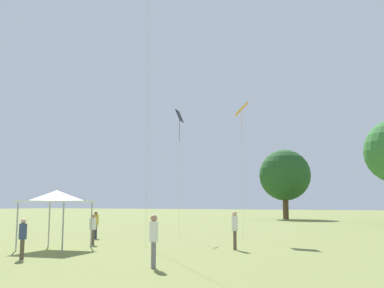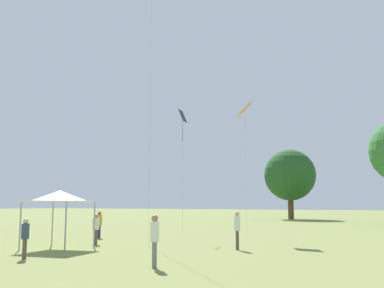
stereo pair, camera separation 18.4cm
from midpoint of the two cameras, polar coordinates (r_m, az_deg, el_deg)
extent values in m
cylinder|color=brown|center=(21.99, 6.03, -12.08)|extent=(0.17, 0.17, 0.89)
cylinder|color=silver|center=(21.94, 6.00, -10.00)|extent=(0.31, 0.31, 0.71)
sphere|color=#DBAD89|center=(21.93, 5.98, -8.81)|extent=(0.24, 0.24, 0.24)
cylinder|color=brown|center=(25.20, -11.95, -11.49)|extent=(0.29, 0.29, 0.80)
cylinder|color=silver|center=(25.16, -11.90, -9.87)|extent=(0.52, 0.52, 0.63)
sphere|color=#A37556|center=(25.14, -11.88, -8.94)|extent=(0.22, 0.22, 0.22)
cylinder|color=brown|center=(19.51, -20.24, -12.41)|extent=(0.24, 0.24, 0.78)
cylinder|color=#334260|center=(19.46, -20.15, -10.36)|extent=(0.43, 0.43, 0.62)
sphere|color=#DBAD89|center=(19.44, -20.09, -9.19)|extent=(0.21, 0.21, 0.21)
cylinder|color=#282D42|center=(29.64, -11.55, -10.85)|extent=(0.28, 0.28, 0.83)
cylinder|color=gold|center=(29.60, -11.51, -9.42)|extent=(0.50, 0.50, 0.66)
sphere|color=brown|center=(29.59, -11.49, -8.60)|extent=(0.22, 0.22, 0.22)
cylinder|color=slate|center=(15.89, -4.46, -13.87)|extent=(0.22, 0.22, 0.89)
cylinder|color=silver|center=(15.82, -4.43, -11.02)|extent=(0.40, 0.40, 0.70)
sphere|color=#A37556|center=(15.80, -4.41, -9.38)|extent=(0.24, 0.24, 0.24)
cube|color=white|center=(23.16, -16.27, -7.01)|extent=(3.19, 3.19, 0.08)
cone|color=white|center=(23.16, -16.24, -6.29)|extent=(3.03, 3.03, 0.50)
cylinder|color=#99999E|center=(24.92, -17.11, -9.68)|extent=(0.07, 0.07, 2.26)
cylinder|color=#99999E|center=(23.57, -12.09, -9.99)|extent=(0.07, 0.07, 2.26)
cylinder|color=#99999E|center=(22.93, -20.77, -9.74)|extent=(0.07, 0.07, 2.26)
cylinder|color=#99999E|center=(21.45, -15.52, -10.14)|extent=(0.07, 0.07, 2.26)
cylinder|color=#BCB7A8|center=(24.31, -5.09, 6.65)|extent=(0.01, 0.01, 16.29)
cube|color=#1E2328|center=(30.43, -1.01, 3.59)|extent=(0.53, 0.94, 0.83)
cylinder|color=#1E2328|center=(30.25, -1.02, 1.66)|extent=(0.02, 0.02, 1.45)
cylinder|color=#BCB7A8|center=(29.91, -1.03, -4.02)|extent=(0.01, 0.01, 8.07)
cube|color=orange|center=(29.96, 6.90, 4.46)|extent=(1.29, 1.46, 0.87)
cylinder|color=orange|center=(29.78, 6.93, 2.75)|extent=(0.02, 0.02, 0.97)
cylinder|color=#BCB7A8|center=(29.38, 7.03, -3.58)|extent=(0.01, 0.01, 8.40)
cylinder|color=brown|center=(65.10, 12.51, -7.45)|extent=(0.80, 0.80, 4.21)
sphere|color=#235123|center=(65.22, 12.40, -3.86)|extent=(7.22, 7.22, 7.22)
camera|label=1|loc=(0.09, -89.61, -0.05)|focal=42.00mm
camera|label=2|loc=(0.09, 90.39, 0.05)|focal=42.00mm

